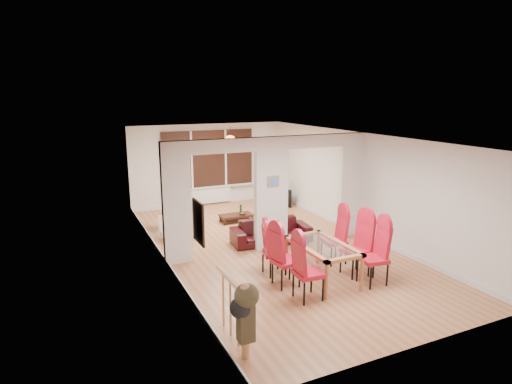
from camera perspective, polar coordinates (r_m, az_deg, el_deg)
floor at (r=10.16m, az=1.97°, el=-7.36°), size 5.00×9.00×0.01m
room_walls at (r=9.78m, az=2.03°, el=-0.20°), size 5.00×9.00×2.60m
divider_wall at (r=9.78m, az=2.03°, el=-0.20°), size 5.00×0.18×2.60m
bay_window_blinds at (r=13.78m, az=-6.33°, el=4.44°), size 3.00×0.08×1.80m
radiator at (r=13.97m, az=-6.16°, el=-0.45°), size 1.40×0.08×0.50m
pendant_light at (r=12.74m, az=-3.47°, el=6.75°), size 0.36×0.36×0.36m
stair_newel at (r=6.42m, az=-3.27°, el=-14.73°), size 0.40×1.20×1.10m
wall_poster at (r=6.65m, az=-7.70°, el=-4.01°), size 0.04×0.52×0.67m
pillar_photo at (r=9.63m, az=2.31°, el=1.42°), size 0.30×0.03×0.25m
dining_table at (r=8.45m, az=8.78°, el=-9.22°), size 0.87×1.54×0.72m
dining_chair_la at (r=7.59m, az=7.01°, el=-10.08°), size 0.48×0.48×1.14m
dining_chair_lb at (r=8.06m, az=4.04°, el=-8.62°), size 0.52×0.52×1.13m
dining_chair_lc at (r=8.55m, az=2.46°, el=-7.61°), size 0.51×0.51×1.05m
dining_chair_ra at (r=8.39m, az=15.37°, el=-8.03°), size 0.54×0.54×1.18m
dining_chair_rb at (r=8.71m, az=13.13°, el=-7.10°), size 0.54×0.54×1.18m
dining_chair_rc at (r=9.23m, az=10.39°, el=-6.00°), size 0.51×0.51×1.13m
sofa at (r=10.39m, az=2.03°, el=-5.27°), size 1.98×0.95×0.56m
armchair at (r=10.77m, az=-10.31°, el=-4.56°), size 0.96×0.97×0.65m
person at (r=11.49m, az=-11.48°, el=-0.74°), size 0.68×0.51×1.71m
television at (r=13.83m, az=3.10°, el=-0.60°), size 1.00×0.27×0.57m
coffee_table at (r=12.09m, az=-2.65°, el=-3.49°), size 1.01×0.71×0.21m
bottle at (r=12.17m, az=-2.05°, el=-2.21°), size 0.07×0.07×0.26m
bowl at (r=12.02m, az=-1.84°, el=-2.93°), size 0.20×0.20×0.05m
shoes at (r=9.76m, az=2.39°, el=-7.93°), size 0.23×0.24×0.09m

